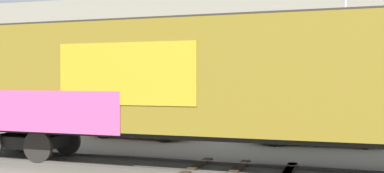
{
  "coord_description": "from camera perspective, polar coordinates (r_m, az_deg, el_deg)",
  "views": [
    {
      "loc": [
        3.44,
        -11.76,
        2.39
      ],
      "look_at": [
        -0.38,
        2.01,
        2.16
      ],
      "focal_mm": 42.67,
      "sensor_mm": 36.0,
      "label": 1
    }
  ],
  "objects": [
    {
      "name": "ground_plane",
      "position": [
        12.49,
        -0.8,
        -10.1
      ],
      "size": [
        260.0,
        260.0,
        0.0
      ],
      "primitive_type": "plane",
      "color": "slate"
    },
    {
      "name": "track",
      "position": [
        12.46,
        0.12,
        -9.94
      ],
      "size": [
        60.0,
        4.53,
        0.08
      ],
      "color": "#4C4742",
      "rests_on": "ground_plane"
    },
    {
      "name": "freight_car",
      "position": [
        12.03,
        3.46,
        0.86
      ],
      "size": [
        16.93,
        3.81,
        4.09
      ],
      "color": "olive",
      "rests_on": "ground_plane"
    },
    {
      "name": "flagpole",
      "position": [
        22.27,
        19.36,
        7.46
      ],
      "size": [
        1.26,
        1.26,
        7.46
      ],
      "color": "silver",
      "rests_on": "ground_plane"
    },
    {
      "name": "hillside",
      "position": [
        71.85,
        12.79,
        4.1
      ],
      "size": [
        134.27,
        37.16,
        17.33
      ],
      "color": "gray",
      "rests_on": "ground_plane"
    },
    {
      "name": "parked_car_red",
      "position": [
        18.78,
        -6.28,
        -3.65
      ],
      "size": [
        4.34,
        2.44,
        1.77
      ],
      "color": "#B21E1E",
      "rests_on": "ground_plane"
    },
    {
      "name": "parked_car_black",
      "position": [
        17.29,
        15.14,
        -4.18
      ],
      "size": [
        4.58,
        2.09,
        1.68
      ],
      "color": "black",
      "rests_on": "ground_plane"
    }
  ]
}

